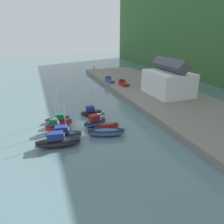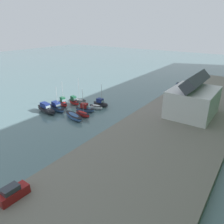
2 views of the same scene
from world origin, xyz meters
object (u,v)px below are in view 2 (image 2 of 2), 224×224
(moored_boat_6, at_px, (74,102))
(moored_boat_3, at_px, (83,114))
(moored_boat_9, at_px, (46,109))
(moored_boat_2, at_px, (85,109))
(moored_boat_8, at_px, (57,107))
(pickup_truck_0, at_px, (180,92))
(pickup_truck_1, at_px, (178,86))
(moored_boat_0, at_px, (101,103))
(moored_boat_4, at_px, (74,116))
(moored_boat_1, at_px, (96,107))
(parked_car_0, at_px, (13,193))
(moored_boat_7, at_px, (63,103))
(moored_boat_5, at_px, (78,100))
(person_on_quay, at_px, (202,73))

(moored_boat_6, bearing_deg, moored_boat_3, 69.07)
(moored_boat_3, distance_m, moored_boat_9, 11.47)
(moored_boat_2, xyz_separation_m, moored_boat_8, (4.10, -7.61, 0.05))
(pickup_truck_0, bearing_deg, moored_boat_2, -128.56)
(moored_boat_3, relative_size, moored_boat_9, 0.97)
(moored_boat_9, relative_size, pickup_truck_1, 1.74)
(moored_boat_6, xyz_separation_m, moored_boat_9, (9.68, -1.78, 0.08))
(moored_boat_0, relative_size, moored_boat_4, 0.91)
(moored_boat_1, xyz_separation_m, moored_boat_8, (7.62, -9.02, 0.22))
(moored_boat_2, distance_m, pickup_truck_0, 33.86)
(moored_boat_2, xyz_separation_m, parked_car_0, (32.80, 15.84, 1.38))
(parked_car_0, bearing_deg, moored_boat_4, 119.91)
(moored_boat_0, distance_m, moored_boat_2, 6.52)
(moored_boat_0, bearing_deg, moored_boat_7, -55.01)
(moored_boat_5, xyz_separation_m, moored_boat_8, (9.38, 0.09, 0.46))
(moored_boat_2, distance_m, moored_boat_9, 11.36)
(moored_boat_0, height_order, moored_boat_7, moored_boat_7)
(moored_boat_2, relative_size, moored_boat_3, 0.74)
(moored_boat_4, distance_m, pickup_truck_0, 38.29)
(pickup_truck_1, bearing_deg, moored_boat_6, -129.29)
(moored_boat_3, height_order, moored_boat_9, moored_boat_3)
(moored_boat_1, distance_m, moored_boat_7, 10.94)
(moored_boat_0, xyz_separation_m, moored_boat_6, (3.74, -7.95, 0.11))
(parked_car_0, bearing_deg, moored_boat_0, 112.06)
(moored_boat_3, relative_size, moored_boat_5, 1.00)
(moored_boat_4, relative_size, moored_boat_8, 1.05)
(moored_boat_0, height_order, moored_boat_4, moored_boat_0)
(moored_boat_9, xyz_separation_m, person_on_quay, (-70.64, 26.06, 1.43))
(pickup_truck_0, height_order, pickup_truck_1, same)
(moored_boat_0, bearing_deg, moored_boat_8, -39.37)
(moored_boat_8, relative_size, person_on_quay, 3.55)
(moored_boat_4, relative_size, moored_boat_6, 1.52)
(moored_boat_0, bearing_deg, pickup_truck_0, 139.82)
(moored_boat_6, bearing_deg, moored_boat_4, 55.83)
(moored_boat_0, distance_m, pickup_truck_0, 28.19)
(moored_boat_9, xyz_separation_m, pickup_truck_1, (-42.29, 24.46, 1.15))
(moored_boat_7, bearing_deg, moored_boat_6, 172.38)
(moored_boat_9, height_order, pickup_truck_1, pickup_truck_1)
(moored_boat_4, distance_m, moored_boat_9, 9.93)
(moored_boat_4, xyz_separation_m, person_on_quay, (-69.32, 16.23, 1.73))
(moored_boat_7, xyz_separation_m, moored_boat_8, (3.65, 1.17, -0.12))
(moored_boat_3, bearing_deg, moored_boat_9, -65.00)
(moored_boat_6, height_order, parked_car_0, parked_car_0)
(moored_boat_3, relative_size, pickup_truck_0, 1.69)
(moored_boat_9, distance_m, person_on_quay, 75.31)
(moored_boat_7, bearing_deg, moored_boat_0, 144.65)
(moored_boat_3, bearing_deg, moored_boat_1, -171.39)
(pickup_truck_1, xyz_separation_m, person_on_quay, (-28.36, 1.60, 0.28))
(moored_boat_9, bearing_deg, moored_boat_0, 150.84)
(pickup_truck_0, relative_size, pickup_truck_1, 1.01)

